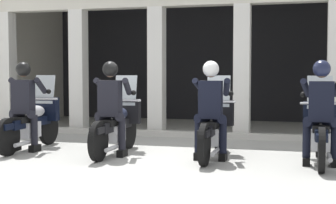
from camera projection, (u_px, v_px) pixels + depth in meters
ground_plane at (199, 135)px, 11.32m from camera, size 80.00×80.00×0.00m
station_building at (215, 43)px, 13.21m from camera, size 10.83×4.18×3.47m
kerb_strip at (194, 135)px, 10.85m from camera, size 10.33×0.24×0.12m
motorcycle_far_left at (33, 122)px, 9.20m from camera, size 0.62×2.04×1.35m
police_officer_far_left at (24, 99)px, 8.90m from camera, size 0.63×0.61×1.58m
motorcycle_center_left at (117, 125)px, 8.67m from camera, size 0.62×2.04×1.35m
police_officer_center_left at (111, 100)px, 8.37m from camera, size 0.63×0.61×1.58m
motorcycle_center_right at (214, 127)px, 8.30m from camera, size 0.62×2.04×1.35m
police_officer_center_right at (211, 101)px, 8.00m from camera, size 0.63×0.61×1.58m
motorcycle_far_right at (320, 131)px, 7.79m from camera, size 0.62×2.04×1.35m
police_officer_far_right at (321, 103)px, 7.50m from camera, size 0.63×0.61×1.58m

